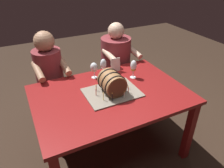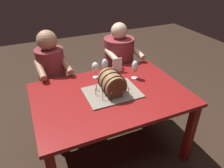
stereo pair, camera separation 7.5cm
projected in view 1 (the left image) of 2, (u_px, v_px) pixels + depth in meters
ground_plane at (111, 148)px, 2.38m from camera, size 8.00×8.00×0.00m
dining_table at (111, 101)px, 2.05m from camera, size 1.44×1.00×0.75m
barrel_cake at (112, 84)px, 1.95m from camera, size 0.51×0.38×0.22m
wine_glass_amber at (134, 66)px, 2.19m from camera, size 0.07×0.07×0.20m
wine_glass_empty at (103, 64)px, 2.24m from camera, size 0.07×0.07×0.19m
wine_glass_white at (94, 68)px, 2.19m from camera, size 0.07×0.07×0.17m
menu_card at (115, 65)px, 2.33m from camera, size 0.11×0.02×0.16m
person_seated_left at (52, 86)px, 2.49m from camera, size 0.37×0.47×1.21m
person_seated_right at (116, 69)px, 2.80m from camera, size 0.45×0.53×1.20m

